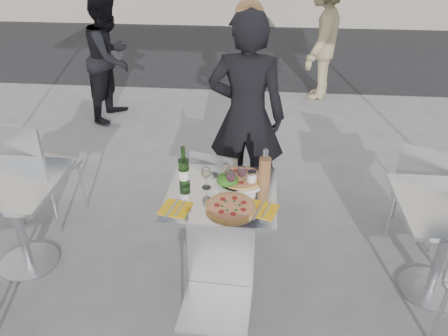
# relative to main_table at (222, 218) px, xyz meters

# --- Properties ---
(ground) EXTENTS (80.00, 80.00, 0.00)m
(ground) POSITION_rel_main_table_xyz_m (0.00, 0.00, -0.54)
(ground) COLOR slate
(street_asphalt) EXTENTS (24.00, 5.00, 0.00)m
(street_asphalt) POSITION_rel_main_table_xyz_m (0.00, 6.50, -0.54)
(street_asphalt) COLOR black
(street_asphalt) RESTS_ON ground
(main_table) EXTENTS (0.72, 0.72, 0.75)m
(main_table) POSITION_rel_main_table_xyz_m (0.00, 0.00, 0.00)
(main_table) COLOR #B7BABF
(main_table) RESTS_ON ground
(side_table_left) EXTENTS (0.72, 0.72, 0.75)m
(side_table_left) POSITION_rel_main_table_xyz_m (-1.50, 0.00, 0.00)
(side_table_left) COLOR #B7BABF
(side_table_left) RESTS_ON ground
(side_table_right) EXTENTS (0.72, 0.72, 0.75)m
(side_table_right) POSITION_rel_main_table_xyz_m (1.50, 0.00, 0.00)
(side_table_right) COLOR #B7BABF
(side_table_right) RESTS_ON ground
(chair_far) EXTENTS (0.45, 0.46, 0.82)m
(chair_far) POSITION_rel_main_table_xyz_m (-0.08, 0.48, -0.06)
(chair_far) COLOR silver
(chair_far) RESTS_ON ground
(chair_near) EXTENTS (0.40, 0.41, 0.85)m
(chair_near) POSITION_rel_main_table_xyz_m (0.04, -0.60, -0.04)
(chair_near) COLOR silver
(chair_near) RESTS_ON ground
(side_chair_lfar) EXTENTS (0.54, 0.55, 0.98)m
(side_chair_lfar) POSITION_rel_main_table_xyz_m (-1.59, 0.53, 0.04)
(side_chair_lfar) COLOR silver
(side_chair_lfar) RESTS_ON ground
(side_chair_rfar) EXTENTS (0.54, 0.55, 0.90)m
(side_chair_rfar) POSITION_rel_main_table_xyz_m (1.50, 0.57, -0.01)
(side_chair_rfar) COLOR silver
(side_chair_rfar) RESTS_ON ground
(woman_diner) EXTENTS (0.68, 0.48, 1.77)m
(woman_diner) POSITION_rel_main_table_xyz_m (0.11, 0.95, 0.35)
(woman_diner) COLOR black
(woman_diner) RESTS_ON ground
(pedestrian_a) EXTENTS (0.72, 0.86, 1.57)m
(pedestrian_a) POSITION_rel_main_table_xyz_m (-1.70, 2.88, 0.25)
(pedestrian_a) COLOR black
(pedestrian_a) RESTS_ON ground
(pedestrian_b) EXTENTS (0.95, 1.28, 1.76)m
(pedestrian_b) POSITION_rel_main_table_xyz_m (1.01, 3.87, 0.34)
(pedestrian_b) COLOR #988A62
(pedestrian_b) RESTS_ON ground
(pizza_near) EXTENTS (0.32, 0.32, 0.02)m
(pizza_near) POSITION_rel_main_table_xyz_m (0.07, -0.18, 0.22)
(pizza_near) COLOR #BA8E48
(pizza_near) RESTS_ON main_table
(pizza_far) EXTENTS (0.34, 0.34, 0.03)m
(pizza_far) POSITION_rel_main_table_xyz_m (0.12, 0.16, 0.23)
(pizza_far) COLOR white
(pizza_far) RESTS_ON main_table
(salad_plate) EXTENTS (0.22, 0.22, 0.09)m
(salad_plate) POSITION_rel_main_table_xyz_m (0.03, 0.09, 0.25)
(salad_plate) COLOR white
(salad_plate) RESTS_ON main_table
(wine_bottle) EXTENTS (0.07, 0.07, 0.29)m
(wine_bottle) POSITION_rel_main_table_xyz_m (-0.26, 0.06, 0.32)
(wine_bottle) COLOR #27511E
(wine_bottle) RESTS_ON main_table
(carafe) EXTENTS (0.08, 0.08, 0.29)m
(carafe) POSITION_rel_main_table_xyz_m (0.28, 0.09, 0.33)
(carafe) COLOR tan
(carafe) RESTS_ON main_table
(sugar_shaker) EXTENTS (0.06, 0.06, 0.11)m
(sugar_shaker) POSITION_rel_main_table_xyz_m (0.19, 0.11, 0.26)
(sugar_shaker) COLOR white
(sugar_shaker) RESTS_ON main_table
(wineglass_white_a) EXTENTS (0.07, 0.07, 0.16)m
(wineglass_white_a) POSITION_rel_main_table_xyz_m (-0.11, 0.05, 0.32)
(wineglass_white_a) COLOR white
(wineglass_white_a) RESTS_ON main_table
(wineglass_white_b) EXTENTS (0.07, 0.07, 0.16)m
(wineglass_white_b) POSITION_rel_main_table_xyz_m (0.01, 0.12, 0.32)
(wineglass_white_b) COLOR white
(wineglass_white_b) RESTS_ON main_table
(wineglass_red_a) EXTENTS (0.07, 0.07, 0.16)m
(wineglass_red_a) POSITION_rel_main_table_xyz_m (0.06, 0.02, 0.32)
(wineglass_red_a) COLOR white
(wineglass_red_a) RESTS_ON main_table
(wineglass_red_b) EXTENTS (0.07, 0.07, 0.16)m
(wineglass_red_b) POSITION_rel_main_table_xyz_m (0.12, 0.09, 0.32)
(wineglass_red_b) COLOR white
(wineglass_red_b) RESTS_ON main_table
(napkin_left) EXTENTS (0.21, 0.21, 0.01)m
(napkin_left) POSITION_rel_main_table_xyz_m (-0.27, -0.21, 0.21)
(napkin_left) COLOR yellow
(napkin_left) RESTS_ON main_table
(napkin_right) EXTENTS (0.23, 0.23, 0.01)m
(napkin_right) POSITION_rel_main_table_xyz_m (0.27, -0.17, 0.21)
(napkin_right) COLOR yellow
(napkin_right) RESTS_ON main_table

